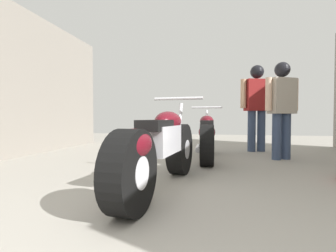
% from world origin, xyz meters
% --- Properties ---
extents(ground_plane, '(14.91, 14.91, 0.00)m').
position_xyz_m(ground_plane, '(0.00, 3.09, 0.00)').
color(ground_plane, '#9E998E').
extents(motorcycle_maroon_cruiser, '(0.61, 2.02, 0.94)m').
position_xyz_m(motorcycle_maroon_cruiser, '(-0.19, 2.21, 0.40)').
color(motorcycle_maroon_cruiser, black).
rests_on(motorcycle_maroon_cruiser, ground_plane).
extents(motorcycle_black_naked, '(0.58, 1.96, 0.91)m').
position_xyz_m(motorcycle_black_naked, '(0.18, 4.16, 0.38)').
color(motorcycle_black_naked, black).
rests_on(motorcycle_black_naked, ground_plane).
extents(mechanic_in_blue, '(0.69, 0.38, 1.78)m').
position_xyz_m(mechanic_in_blue, '(1.16, 5.34, 1.06)').
color(mechanic_in_blue, '#384766').
rests_on(mechanic_in_blue, ground_plane).
extents(mechanic_with_helmet, '(0.61, 0.40, 1.62)m').
position_xyz_m(mechanic_with_helmet, '(1.41, 4.36, 0.97)').
color(mechanic_with_helmet, '#384766').
rests_on(mechanic_with_helmet, ground_plane).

